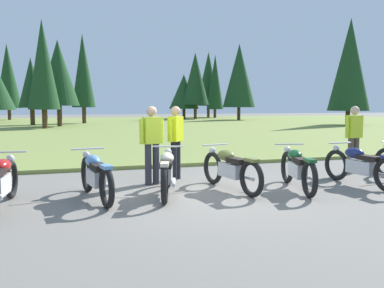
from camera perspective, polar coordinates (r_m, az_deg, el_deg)
ground_plane at (r=7.64m, az=1.35°, el=-7.16°), size 140.00×140.00×0.00m
grass_moorland at (r=32.44m, az=-13.07°, el=2.55°), size 80.00×44.00×0.10m
forest_treeline at (r=41.46m, az=-7.39°, el=9.51°), size 41.09×26.62×8.85m
motorcycle_red at (r=7.23m, az=-25.95°, el=-4.92°), size 0.62×2.10×0.88m
motorcycle_sky_blue at (r=7.30m, az=-13.72°, el=-4.41°), size 0.69×2.08×0.88m
motorcycle_cream at (r=7.46m, az=-3.66°, el=-4.04°), size 0.82×2.04×0.88m
motorcycle_olive at (r=7.90m, az=5.56°, el=-3.52°), size 0.69×2.09×0.88m
motorcycle_british_green at (r=8.18m, az=14.97°, el=-3.37°), size 0.76×2.06×0.88m
motorcycle_navy at (r=8.97m, az=23.10°, el=-2.85°), size 0.62×2.10×0.88m
rider_in_hivis_vest at (r=8.39m, az=-5.81°, el=0.52°), size 0.54×0.29×1.67m
rider_checking_bike at (r=10.68m, az=22.34°, el=1.21°), size 0.55×0.26×1.67m
rider_near_row_end at (r=8.94m, az=-2.38°, el=0.86°), size 0.41×0.43×1.67m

